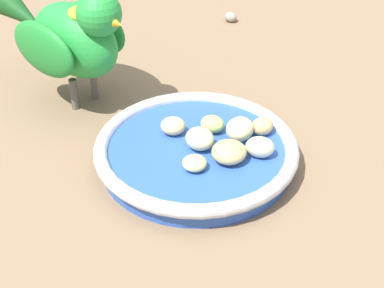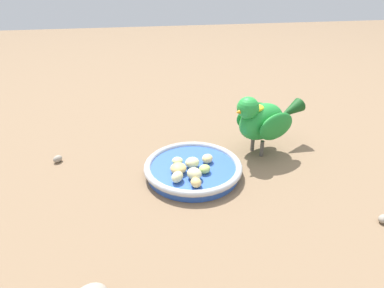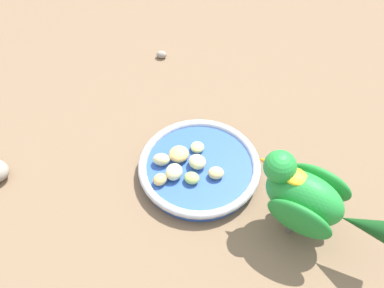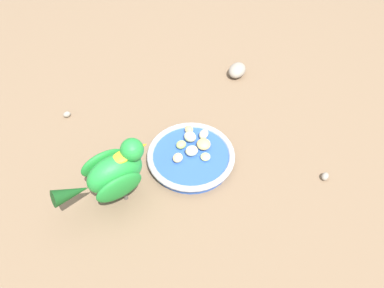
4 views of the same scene
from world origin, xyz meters
The scene contains 12 objects.
ground_plane centered at (0.00, 0.00, 0.00)m, with size 4.00×4.00×0.00m, color #7A6047.
feeding_bowl centered at (0.03, 0.02, 0.02)m, with size 0.21×0.21×0.03m.
apple_piece_0 centered at (-0.02, 0.03, 0.03)m, with size 0.03×0.03×0.02m, color beige.
apple_piece_1 centered at (0.04, -0.01, 0.03)m, with size 0.03×0.02×0.02m, color #E5C67F.
apple_piece_2 centered at (0.03, 0.03, 0.03)m, with size 0.03×0.03×0.02m, color beige.
apple_piece_3 centered at (0.00, 0.01, 0.03)m, with size 0.03×0.02×0.02m, color #B2CC66.
apple_piece_4 centered at (0.05, 0.06, 0.03)m, with size 0.02×0.02×0.01m, color #C6D17A.
apple_piece_5 centered at (0.01, 0.06, 0.03)m, with size 0.03×0.03×0.02m, color tan.
apple_piece_6 centered at (-0.05, 0.03, 0.03)m, with size 0.02×0.02×0.02m, color tan.
apple_piece_7 centered at (-0.02, 0.06, 0.03)m, with size 0.03×0.02×0.02m, color beige.
parrot centered at (0.10, -0.15, 0.09)m, with size 0.13×0.21×0.15m.
pebble_1 centered at (-0.18, -0.28, 0.01)m, with size 0.02×0.02×0.01m, color gray.
Camera 1 is at (0.24, 0.46, 0.37)m, focal length 54.51 mm.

